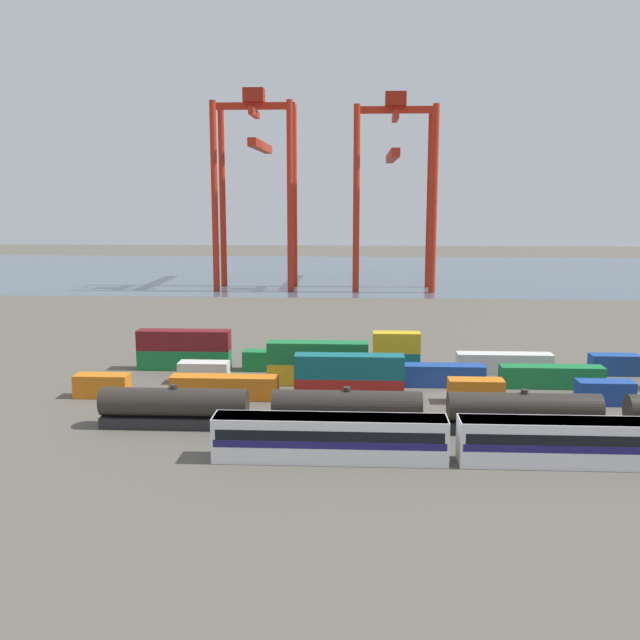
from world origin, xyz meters
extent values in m
plane|color=#5B564C|center=(0.00, 40.00, 0.00)|extent=(420.00, 420.00, 0.00)
cube|color=#475B6B|center=(0.00, 134.82, 0.00)|extent=(400.00, 110.00, 0.01)
cube|color=silver|center=(-12.32, -21.08, 1.95)|extent=(20.11, 3.10, 3.90)
cube|color=navy|center=(-12.32, -21.08, 1.85)|extent=(19.71, 3.14, 0.64)
cube|color=black|center=(-12.32, -21.08, 2.63)|extent=(19.30, 3.13, 0.90)
cube|color=slate|center=(-12.32, -21.08, 3.72)|extent=(19.91, 2.85, 0.36)
cube|color=silver|center=(8.69, -21.08, 1.95)|extent=(20.11, 3.10, 3.90)
cube|color=navy|center=(8.69, -21.08, 1.85)|extent=(19.71, 3.14, 0.64)
cube|color=black|center=(8.69, -21.08, 2.63)|extent=(19.30, 3.13, 0.90)
cube|color=slate|center=(8.69, -21.08, 3.72)|extent=(19.91, 2.85, 0.36)
cube|color=#232326|center=(-27.97, -12.67, 0.55)|extent=(14.51, 2.50, 1.10)
cylinder|color=#2D2823|center=(-27.97, -12.67, 2.51)|extent=(14.51, 2.81, 2.81)
cylinder|color=#2D2823|center=(-27.97, -12.67, 4.09)|extent=(0.70, 0.70, 0.36)
cube|color=#232326|center=(-11.00, -12.67, 0.55)|extent=(14.51, 2.50, 1.10)
cylinder|color=#2D2823|center=(-11.00, -12.67, 2.51)|extent=(14.51, 2.81, 2.81)
cylinder|color=#2D2823|center=(-11.00, -12.67, 4.09)|extent=(0.70, 0.70, 0.36)
cube|color=#232326|center=(5.97, -12.67, 0.55)|extent=(14.51, 2.50, 1.10)
cylinder|color=#2D2823|center=(5.97, -12.67, 2.51)|extent=(14.51, 2.81, 2.81)
cylinder|color=#2D2823|center=(5.97, -12.67, 4.09)|extent=(0.70, 0.70, 0.36)
cube|color=orange|center=(-38.88, -2.29, 1.30)|extent=(6.04, 2.44, 2.60)
cube|color=orange|center=(-24.90, -2.29, 1.30)|extent=(12.10, 2.44, 2.60)
cube|color=#AD211C|center=(-10.93, -2.29, 1.30)|extent=(12.10, 2.44, 2.60)
cube|color=#146066|center=(-10.93, -2.29, 3.90)|extent=(12.10, 2.44, 2.60)
cube|color=orange|center=(3.05, -2.29, 1.30)|extent=(6.04, 2.44, 2.60)
cube|color=#1C4299|center=(17.02, -2.29, 1.30)|extent=(6.04, 2.44, 2.60)
cube|color=silver|center=(-28.68, 4.56, 1.30)|extent=(6.04, 2.44, 2.60)
cube|color=gold|center=(-14.79, 4.56, 1.30)|extent=(12.10, 2.44, 2.60)
cube|color=#197538|center=(-14.79, 4.56, 3.90)|extent=(12.10, 2.44, 2.60)
cube|color=#1C4299|center=(-0.89, 4.56, 1.30)|extent=(12.10, 2.44, 2.60)
cube|color=#197538|center=(13.01, 4.56, 1.30)|extent=(12.10, 2.44, 2.60)
cube|color=#197538|center=(-32.71, 11.41, 1.30)|extent=(12.10, 2.44, 2.60)
cube|color=maroon|center=(-32.71, 11.41, 3.90)|extent=(12.10, 2.44, 2.60)
cube|color=#197538|center=(-18.87, 11.41, 1.30)|extent=(12.10, 2.44, 2.60)
cube|color=#146066|center=(-5.04, 11.41, 1.30)|extent=(6.04, 2.44, 2.60)
cube|color=gold|center=(-5.04, 11.41, 3.90)|extent=(6.04, 2.44, 2.60)
cube|color=silver|center=(8.80, 11.41, 1.30)|extent=(12.10, 2.44, 2.60)
cube|color=#1C4299|center=(22.63, 11.41, 1.30)|extent=(6.04, 2.44, 2.60)
cylinder|color=red|center=(-43.69, 90.19, 21.96)|extent=(1.50, 1.50, 43.92)
cylinder|color=red|center=(-25.99, 90.19, 21.96)|extent=(1.50, 1.50, 43.92)
cylinder|color=red|center=(-43.69, 100.16, 21.96)|extent=(1.50, 1.50, 43.92)
cylinder|color=red|center=(-25.99, 100.16, 21.96)|extent=(1.50, 1.50, 43.92)
cube|color=red|center=(-34.84, 95.17, 43.12)|extent=(19.30, 1.20, 1.60)
cube|color=red|center=(-34.84, 95.17, 41.52)|extent=(1.20, 11.57, 1.60)
cube|color=red|center=(-34.84, 106.51, 34.63)|extent=(2.00, 32.39, 2.00)
cube|color=maroon|center=(-34.84, 95.17, 45.52)|extent=(4.80, 4.00, 3.20)
cylinder|color=red|center=(-10.65, 90.02, 21.43)|extent=(1.50, 1.50, 42.86)
cylinder|color=red|center=(7.15, 90.02, 21.43)|extent=(1.50, 1.50, 42.86)
cylinder|color=red|center=(-10.65, 100.33, 21.43)|extent=(1.50, 1.50, 42.86)
cylinder|color=red|center=(7.15, 100.33, 21.43)|extent=(1.50, 1.50, 42.86)
cube|color=red|center=(-1.75, 95.17, 42.06)|extent=(19.41, 1.20, 1.60)
cube|color=red|center=(-1.75, 95.17, 40.46)|extent=(1.20, 11.91, 1.60)
cube|color=red|center=(-1.75, 108.27, 32.18)|extent=(2.00, 37.43, 2.00)
cube|color=maroon|center=(-1.75, 95.17, 44.46)|extent=(4.80, 4.00, 3.20)
camera|label=1|loc=(-9.97, -81.39, 22.62)|focal=41.17mm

